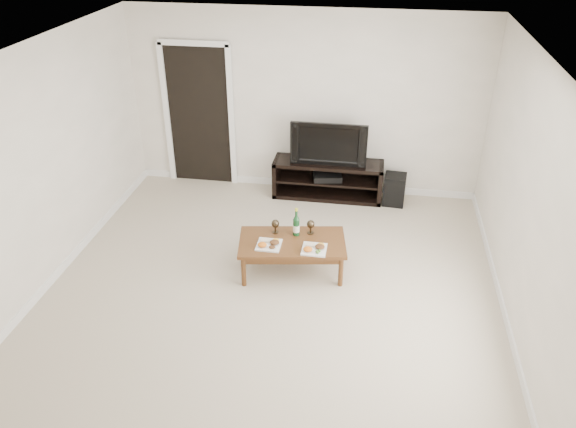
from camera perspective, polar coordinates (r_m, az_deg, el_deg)
The scene contains 14 objects.
floor at distance 6.23m, azimuth -1.93°, elevation -8.55°, with size 5.50×5.50×0.00m, color beige.
back_wall at distance 8.04m, azimuth 1.72°, elevation 11.18°, with size 5.00×0.04×2.60m, color beige.
ceiling at distance 5.04m, azimuth -2.44°, elevation 15.51°, with size 5.00×5.50×0.04m, color white.
doorway at distance 8.43m, azimuth -8.99°, elevation 9.74°, with size 0.90×0.02×2.05m, color black.
media_console at distance 8.14m, azimuth 4.06°, elevation 3.54°, with size 1.56×0.45×0.55m, color black.
television at distance 7.90m, azimuth 4.21°, elevation 7.33°, with size 1.06×0.14×0.61m, color black.
av_receiver at distance 8.11m, azimuth 4.03°, elevation 3.83°, with size 0.40×0.30×0.08m, color black.
subwoofer at distance 8.09m, azimuth 10.77°, elevation 2.47°, with size 0.29×0.29×0.44m, color black.
coffee_table at distance 6.51m, azimuth 0.42°, elevation -4.32°, with size 1.21×0.66×0.42m, color #553817.
plate_left at distance 6.30m, azimuth -1.96°, elevation -2.97°, with size 0.27×0.27×0.07m, color white.
plate_right at distance 6.23m, azimuth 2.68°, elevation -3.42°, with size 0.27×0.27×0.07m, color white.
wine_bottle at distance 6.42m, azimuth 0.85°, elevation -0.79°, with size 0.07×0.07×0.35m, color #103C1A.
goblet_left at distance 6.51m, azimuth -1.30°, elevation -1.26°, with size 0.09×0.09×0.17m, color #382D1E, non-canonical shape.
goblet_right at distance 6.50m, azimuth 2.31°, elevation -1.32°, with size 0.09×0.09×0.17m, color #382D1E, non-canonical shape.
Camera 1 is at (0.99, -4.79, 3.86)m, focal length 35.00 mm.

